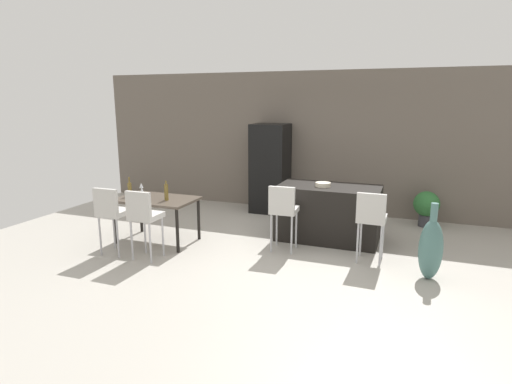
% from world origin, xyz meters
% --- Properties ---
extents(ground_plane, '(10.00, 10.00, 0.00)m').
position_xyz_m(ground_plane, '(0.00, 0.00, 0.00)').
color(ground_plane, '#ADA89E').
extents(back_wall, '(10.00, 0.12, 2.90)m').
position_xyz_m(back_wall, '(0.00, 2.65, 1.45)').
color(back_wall, '#665B51').
rests_on(back_wall, ground_plane).
extents(kitchen_island, '(1.67, 0.88, 0.92)m').
position_xyz_m(kitchen_island, '(0.70, 0.81, 0.46)').
color(kitchen_island, black).
rests_on(kitchen_island, ground_plane).
extents(bar_chair_left, '(0.42, 0.42, 1.05)m').
position_xyz_m(bar_chair_left, '(0.16, -0.01, 0.70)').
color(bar_chair_left, beige).
rests_on(bar_chair_left, ground_plane).
extents(bar_chair_middle, '(0.41, 0.41, 1.05)m').
position_xyz_m(bar_chair_middle, '(1.47, -0.01, 0.70)').
color(bar_chair_middle, beige).
rests_on(bar_chair_middle, ground_plane).
extents(dining_table, '(1.28, 0.80, 0.74)m').
position_xyz_m(dining_table, '(-1.92, -0.31, 0.67)').
color(dining_table, '#4C4238').
rests_on(dining_table, ground_plane).
extents(dining_chair_near, '(0.41, 0.41, 1.05)m').
position_xyz_m(dining_chair_near, '(-2.21, -1.07, 0.70)').
color(dining_chair_near, beige).
rests_on(dining_chair_near, ground_plane).
extents(dining_chair_far, '(0.40, 0.40, 1.05)m').
position_xyz_m(dining_chair_far, '(-1.63, -1.07, 0.70)').
color(dining_chair_far, beige).
rests_on(dining_chair_far, ground_plane).
extents(wine_bottle_end, '(0.07, 0.07, 0.33)m').
position_xyz_m(wine_bottle_end, '(-2.42, -0.35, 0.86)').
color(wine_bottle_end, brown).
rests_on(wine_bottle_end, dining_table).
extents(wine_bottle_inner, '(0.06, 0.06, 0.32)m').
position_xyz_m(wine_bottle_inner, '(-1.69, -0.38, 0.87)').
color(wine_bottle_inner, brown).
rests_on(wine_bottle_inner, dining_table).
extents(wine_glass_left, '(0.07, 0.07, 0.17)m').
position_xyz_m(wine_glass_left, '(-2.41, -0.04, 0.86)').
color(wine_glass_left, silver).
rests_on(wine_glass_left, dining_table).
extents(wine_glass_middle, '(0.07, 0.07, 0.17)m').
position_xyz_m(wine_glass_middle, '(-2.15, -0.38, 0.86)').
color(wine_glass_middle, silver).
rests_on(wine_glass_middle, dining_table).
extents(refrigerator, '(0.72, 0.68, 1.84)m').
position_xyz_m(refrigerator, '(-0.82, 2.21, 0.92)').
color(refrigerator, black).
rests_on(refrigerator, ground_plane).
extents(fruit_bowl, '(0.25, 0.25, 0.07)m').
position_xyz_m(fruit_bowl, '(0.61, 0.73, 0.96)').
color(fruit_bowl, beige).
rests_on(fruit_bowl, kitchen_island).
extents(floor_vase, '(0.30, 0.30, 1.03)m').
position_xyz_m(floor_vase, '(2.27, -0.32, 0.42)').
color(floor_vase, '#47706B').
rests_on(floor_vase, ground_plane).
extents(potted_plant, '(0.47, 0.47, 0.67)m').
position_xyz_m(potted_plant, '(2.25, 2.20, 0.40)').
color(potted_plant, '#38383D').
rests_on(potted_plant, ground_plane).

